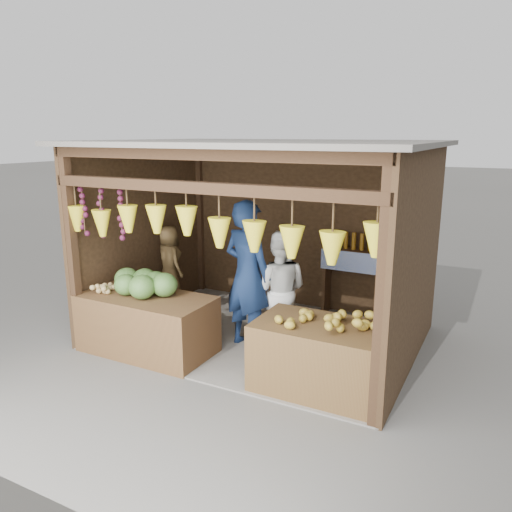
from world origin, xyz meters
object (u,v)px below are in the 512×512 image
at_px(man_standing, 247,275).
at_px(vendor_seated, 169,262).
at_px(woman_standing, 279,290).
at_px(counter_left, 147,324).
at_px(counter_right, 322,358).

relative_size(man_standing, vendor_seated, 1.77).
height_order(man_standing, woman_standing, man_standing).
relative_size(counter_left, man_standing, 0.87).
bearing_deg(vendor_seated, man_standing, -172.29).
bearing_deg(man_standing, vendor_seated, -4.03).
relative_size(counter_left, woman_standing, 1.10).
bearing_deg(man_standing, counter_right, 165.61).
xyz_separation_m(counter_left, counter_right, (2.34, 0.07, 0.01)).
distance_m(man_standing, woman_standing, 0.46).
relative_size(woman_standing, vendor_seated, 1.41).
xyz_separation_m(counter_left, vendor_seated, (-0.56, 1.24, 0.48)).
bearing_deg(woman_standing, man_standing, 16.70).
bearing_deg(counter_left, vendor_seated, 114.23).
height_order(counter_left, woman_standing, woman_standing).
height_order(counter_left, counter_right, counter_right).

